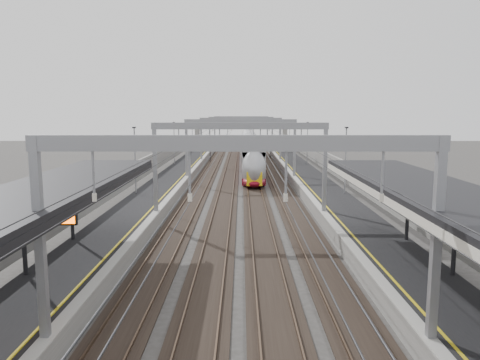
{
  "coord_description": "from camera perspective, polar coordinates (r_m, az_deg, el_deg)",
  "views": [
    {
      "loc": [
        0.12,
        -12.41,
        8.26
      ],
      "look_at": [
        0.0,
        23.11,
        3.19
      ],
      "focal_mm": 35.0,
      "sensor_mm": 36.0,
      "label": 1
    }
  ],
  "objects": [
    {
      "name": "overbridge",
      "position": [
        112.45,
        0.13,
        6.61
      ],
      "size": [
        22.0,
        2.2,
        6.9
      ],
      "color": "slate",
      "rests_on": "ground"
    },
    {
      "name": "wall_right",
      "position": [
        58.85,
        11.05,
        1.47
      ],
      "size": [
        0.3,
        120.0,
        3.2
      ],
      "primitive_type": "cube",
      "color": "slate",
      "rests_on": "ground"
    },
    {
      "name": "wall_left",
      "position": [
        58.89,
        -10.9,
        1.48
      ],
      "size": [
        0.3,
        120.0,
        3.2
      ],
      "primitive_type": "cube",
      "color": "slate",
      "rests_on": "ground"
    },
    {
      "name": "overhead_line",
      "position": [
        64.06,
        0.08,
        6.23
      ],
      "size": [
        13.0,
        140.0,
        6.6
      ],
      "color": "gray",
      "rests_on": "platform_left"
    },
    {
      "name": "signal_red_far",
      "position": [
        86.55,
        3.7,
        4.23
      ],
      "size": [
        0.32,
        0.32,
        3.48
      ],
      "color": "black",
      "rests_on": "ground"
    },
    {
      "name": "canopy_left",
      "position": [
        17.7,
        -27.22,
        -3.12
      ],
      "size": [
        4.4,
        30.0,
        4.24
      ],
      "color": "black",
      "rests_on": "platform_left"
    },
    {
      "name": "tracks",
      "position": [
        57.99,
        0.07,
        -0.02
      ],
      "size": [
        11.4,
        140.0,
        0.2
      ],
      "color": "black",
      "rests_on": "ground"
    },
    {
      "name": "signal_red_near",
      "position": [
        78.17,
        2.45,
        3.82
      ],
      "size": [
        0.32,
        0.32,
        3.48
      ],
      "color": "black",
      "rests_on": "ground"
    },
    {
      "name": "canopy_right",
      "position": [
        17.59,
        26.94,
        -3.15
      ],
      "size": [
        4.4,
        30.0,
        4.24
      ],
      "color": "black",
      "rests_on": "platform_right"
    },
    {
      "name": "platform_right",
      "position": [
        58.46,
        7.94,
        0.41
      ],
      "size": [
        4.0,
        120.0,
        1.0
      ],
      "primitive_type": "cube",
      "color": "black",
      "rests_on": "ground"
    },
    {
      "name": "signal_green",
      "position": [
        79.29,
        -3.67,
        3.87
      ],
      "size": [
        0.32,
        0.32,
        3.48
      ],
      "color": "black",
      "rests_on": "ground"
    },
    {
      "name": "train",
      "position": [
        72.56,
        1.28,
        3.23
      ],
      "size": [
        2.67,
        48.73,
        4.23
      ],
      "color": "maroon",
      "rests_on": "ground"
    },
    {
      "name": "platform_left",
      "position": [
        58.5,
        -7.79,
        0.42
      ],
      "size": [
        4.0,
        120.0,
        1.0
      ],
      "primitive_type": "cube",
      "color": "black",
      "rests_on": "ground"
    }
  ]
}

